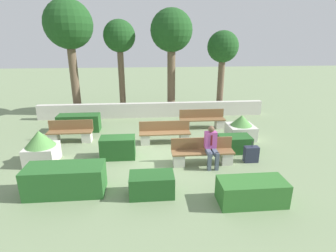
# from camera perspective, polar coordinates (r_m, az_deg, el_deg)

# --- Properties ---
(ground_plane) EXTENTS (60.00, 60.00, 0.00)m
(ground_plane) POSITION_cam_1_polar(r_m,az_deg,el_deg) (9.52, -2.39, -6.17)
(ground_plane) COLOR gray
(perimeter_wall) EXTENTS (11.77, 0.30, 0.76)m
(perimeter_wall) POSITION_cam_1_polar(r_m,az_deg,el_deg) (13.91, -3.35, 3.52)
(perimeter_wall) COLOR beige
(perimeter_wall) RESTS_ON ground_plane
(bench_front) EXTENTS (2.05, 0.48, 0.85)m
(bench_front) POSITION_cam_1_polar(r_m,az_deg,el_deg) (8.79, 7.51, -6.12)
(bench_front) COLOR brown
(bench_front) RESTS_ON ground_plane
(bench_left_side) EXTENTS (1.75, 0.48, 0.85)m
(bench_left_side) POSITION_cam_1_polar(r_m,az_deg,el_deg) (11.23, -20.46, -1.66)
(bench_left_side) COLOR brown
(bench_left_side) RESTS_ON ground_plane
(bench_right_side) EXTENTS (2.02, 0.48, 0.85)m
(bench_right_side) POSITION_cam_1_polar(r_m,az_deg,el_deg) (10.40, -0.71, -1.95)
(bench_right_side) COLOR brown
(bench_right_side) RESTS_ON ground_plane
(bench_back) EXTENTS (2.08, 0.49, 0.85)m
(bench_back) POSITION_cam_1_polar(r_m,az_deg,el_deg) (12.22, 7.45, 1.06)
(bench_back) COLOR brown
(bench_back) RESTS_ON ground_plane
(person_seated_man) EXTENTS (0.38, 0.63, 1.33)m
(person_seated_man) POSITION_cam_1_polar(r_m,az_deg,el_deg) (8.56, 9.41, -4.02)
(person_seated_man) COLOR #515B70
(person_seated_man) RESTS_ON ground_plane
(hedge_block_near_left) EXTENTS (2.05, 0.83, 0.80)m
(hedge_block_near_left) POSITION_cam_1_polar(r_m,az_deg,el_deg) (7.64, -21.42, -10.83)
(hedge_block_near_left) COLOR #286028
(hedge_block_near_left) RESTS_ON ground_plane
(hedge_block_near_right) EXTENTS (1.82, 0.69, 0.76)m
(hedge_block_near_right) POSITION_cam_1_polar(r_m,az_deg,el_deg) (12.40, -18.77, 0.65)
(hedge_block_near_right) COLOR #235623
(hedge_block_near_right) RESTS_ON ground_plane
(hedge_block_mid_left) EXTENTS (1.19, 0.64, 0.76)m
(hedge_block_mid_left) POSITION_cam_1_polar(r_m,az_deg,el_deg) (9.29, -10.86, -4.61)
(hedge_block_mid_left) COLOR #235623
(hedge_block_mid_left) RESTS_ON ground_plane
(hedge_block_mid_right) EXTENTS (1.68, 0.76, 0.63)m
(hedge_block_mid_right) POSITION_cam_1_polar(r_m,az_deg,el_deg) (7.12, 17.74, -13.44)
(hedge_block_mid_right) COLOR #33702D
(hedge_block_mid_right) RESTS_ON ground_plane
(hedge_block_far_left) EXTENTS (1.17, 0.67, 0.61)m
(hedge_block_far_left) POSITION_cam_1_polar(r_m,az_deg,el_deg) (7.12, -3.55, -12.61)
(hedge_block_far_left) COLOR #235623
(hedge_block_far_left) RESTS_ON ground_plane
(hedge_block_far_right) EXTENTS (1.15, 0.72, 0.60)m
(hedge_block_far_right) POSITION_cam_1_polar(r_m,az_deg,el_deg) (9.94, 14.23, -3.76)
(hedge_block_far_right) COLOR #235623
(hedge_block_far_right) RESTS_ON ground_plane
(planter_corner_left) EXTENTS (0.96, 0.96, 1.14)m
(planter_corner_left) POSITION_cam_1_polar(r_m,az_deg,el_deg) (9.65, -25.94, -4.15)
(planter_corner_left) COLOR beige
(planter_corner_left) RESTS_ON ground_plane
(planter_corner_right) EXTENTS (1.07, 1.07, 1.00)m
(planter_corner_right) POSITION_cam_1_polar(r_m,az_deg,el_deg) (11.27, 15.59, -0.39)
(planter_corner_right) COLOR beige
(planter_corner_right) RESTS_ON ground_plane
(suitcase) EXTENTS (0.47, 0.25, 0.74)m
(suitcase) POSITION_cam_1_polar(r_m,az_deg,el_deg) (9.30, 17.64, -5.87)
(suitcase) COLOR #282D42
(suitcase) RESTS_ON ground_plane
(tree_leftmost) EXTENTS (2.39, 2.39, 5.84)m
(tree_leftmost) POSITION_cam_1_polar(r_m,az_deg,el_deg) (14.65, -20.81, 19.51)
(tree_leftmost) COLOR brown
(tree_leftmost) RESTS_ON ground_plane
(tree_center_left) EXTENTS (1.66, 1.66, 4.93)m
(tree_center_left) POSITION_cam_1_polar(r_m,az_deg,el_deg) (14.59, -10.52, 18.03)
(tree_center_left) COLOR brown
(tree_center_left) RESTS_ON ground_plane
(tree_center_right) EXTENTS (2.17, 2.17, 5.46)m
(tree_center_right) POSITION_cam_1_polar(r_m,az_deg,el_deg) (14.27, 0.76, 19.51)
(tree_center_right) COLOR brown
(tree_center_right) RESTS_ON ground_plane
(tree_rightmost) EXTENTS (1.65, 1.65, 4.39)m
(tree_rightmost) POSITION_cam_1_polar(r_m,az_deg,el_deg) (14.78, 11.83, 15.96)
(tree_rightmost) COLOR brown
(tree_rightmost) RESTS_ON ground_plane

